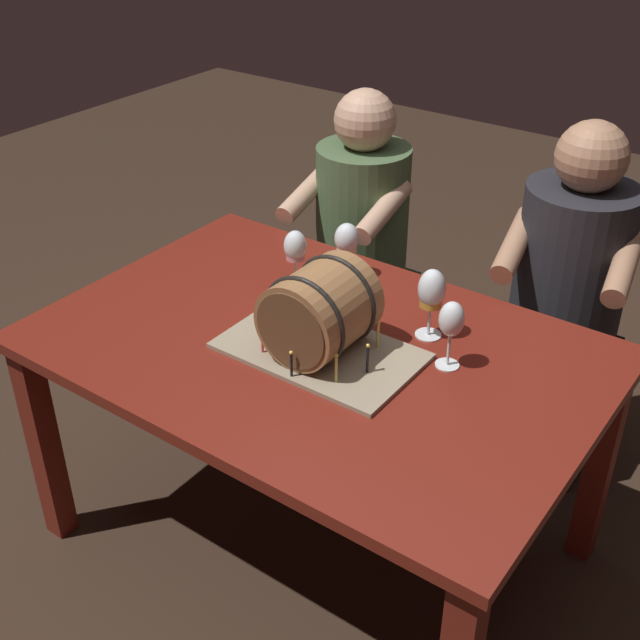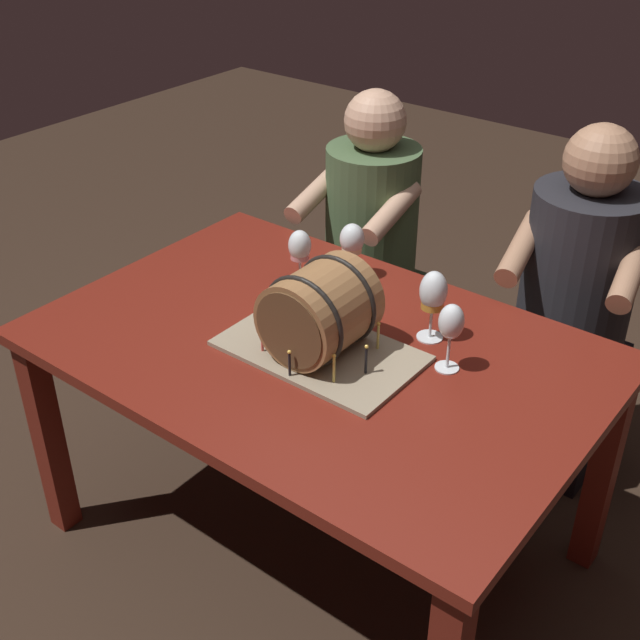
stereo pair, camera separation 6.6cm
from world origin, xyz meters
name	(u,v)px [view 1 (the left image)]	position (x,y,z in m)	size (l,w,h in m)	color
ground_plane	(318,538)	(0.00, 0.00, 0.00)	(8.00, 8.00, 0.00)	#332319
dining_table	(317,372)	(0.00, 0.00, 0.64)	(1.48, 0.99, 0.73)	maroon
barrel_cake	(320,315)	(0.03, -0.03, 0.85)	(0.52, 0.31, 0.25)	gray
wine_glass_rose	(295,249)	(-0.23, 0.21, 0.86)	(0.07, 0.07, 0.19)	white
wine_glass_white	(347,241)	(-0.15, 0.36, 0.85)	(0.07, 0.07, 0.17)	white
wine_glass_empty	(451,321)	(0.33, 0.11, 0.86)	(0.06, 0.06, 0.19)	white
wine_glass_amber	(432,292)	(0.22, 0.21, 0.87)	(0.07, 0.07, 0.20)	white
person_seated_left	(361,256)	(-0.39, 0.81, 0.53)	(0.39, 0.48, 1.16)	#2A3A24
person_seated_right	(563,314)	(0.39, 0.81, 0.56)	(0.44, 0.52, 1.20)	black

